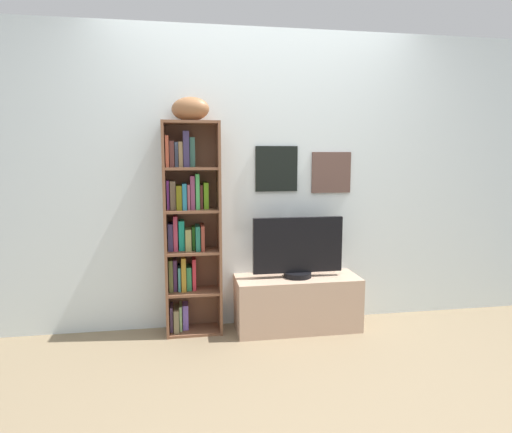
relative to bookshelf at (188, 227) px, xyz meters
The scene contains 6 objects.
ground 1.44m from the bookshelf, 60.07° to the right, with size 5.20×5.20×0.04m, color #7C6A50.
back_wall 0.69m from the bookshelf, 12.15° to the left, with size 4.80×0.08×2.35m.
bookshelf is the anchor object (origin of this frame).
football 0.88m from the bookshelf, 39.93° to the right, with size 0.29×0.17×0.17m, color brown.
tv_stand 1.05m from the bookshelf, ahead, with size 0.98×0.38×0.42m.
television 0.87m from the bookshelf, ahead, with size 0.71×0.22×0.48m.
Camera 1 is at (-0.62, -2.37, 1.37)m, focal length 30.91 mm.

